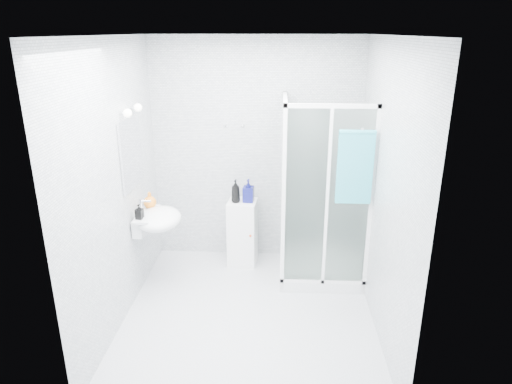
# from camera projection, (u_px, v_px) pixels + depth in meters

# --- Properties ---
(room) EXTENTS (2.40, 2.60, 2.60)m
(room) POSITION_uv_depth(u_px,v_px,m) (248.00, 189.00, 4.06)
(room) COLOR silver
(room) RESTS_ON ground
(shower_enclosure) EXTENTS (0.90, 0.95, 2.00)m
(shower_enclosure) POSITION_uv_depth(u_px,v_px,m) (314.00, 240.00, 5.04)
(shower_enclosure) COLOR white
(shower_enclosure) RESTS_ON ground
(wall_basin) EXTENTS (0.46, 0.56, 0.35)m
(wall_basin) POSITION_uv_depth(u_px,v_px,m) (156.00, 219.00, 4.71)
(wall_basin) COLOR white
(wall_basin) RESTS_ON ground
(mirror) EXTENTS (0.02, 0.60, 0.70)m
(mirror) POSITION_uv_depth(u_px,v_px,m) (131.00, 153.00, 4.48)
(mirror) COLOR white
(mirror) RESTS_ON room
(vanity_lights) EXTENTS (0.10, 0.40, 0.08)m
(vanity_lights) POSITION_uv_depth(u_px,v_px,m) (132.00, 110.00, 4.34)
(vanity_lights) COLOR silver
(vanity_lights) RESTS_ON room
(wall_hooks) EXTENTS (0.23, 0.06, 0.03)m
(wall_hooks) POSITION_uv_depth(u_px,v_px,m) (234.00, 126.00, 5.15)
(wall_hooks) COLOR silver
(wall_hooks) RESTS_ON room
(storage_cabinet) EXTENTS (0.35, 0.36, 0.78)m
(storage_cabinet) POSITION_uv_depth(u_px,v_px,m) (243.00, 233.00, 5.36)
(storage_cabinet) COLOR white
(storage_cabinet) RESTS_ON ground
(hand_towel) EXTENTS (0.34, 0.05, 0.72)m
(hand_towel) POSITION_uv_depth(u_px,v_px,m) (355.00, 166.00, 4.32)
(hand_towel) COLOR teal
(hand_towel) RESTS_ON shower_enclosure
(shampoo_bottle_a) EXTENTS (0.12, 0.12, 0.27)m
(shampoo_bottle_a) POSITION_uv_depth(u_px,v_px,m) (236.00, 191.00, 5.17)
(shampoo_bottle_a) COLOR black
(shampoo_bottle_a) RESTS_ON storage_cabinet
(shampoo_bottle_b) EXTENTS (0.13, 0.13, 0.26)m
(shampoo_bottle_b) POSITION_uv_depth(u_px,v_px,m) (248.00, 191.00, 5.19)
(shampoo_bottle_b) COLOR #0E1055
(shampoo_bottle_b) RESTS_ON storage_cabinet
(soap_dispenser_orange) EXTENTS (0.14, 0.14, 0.17)m
(soap_dispenser_orange) POSITION_uv_depth(u_px,v_px,m) (150.00, 200.00, 4.81)
(soap_dispenser_orange) COLOR orange
(soap_dispenser_orange) RESTS_ON wall_basin
(soap_dispenser_black) EXTENTS (0.08, 0.08, 0.15)m
(soap_dispenser_black) POSITION_uv_depth(u_px,v_px,m) (139.00, 212.00, 4.52)
(soap_dispenser_black) COLOR black
(soap_dispenser_black) RESTS_ON wall_basin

